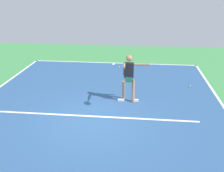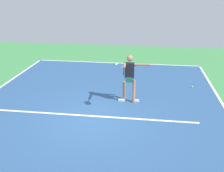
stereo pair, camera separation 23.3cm
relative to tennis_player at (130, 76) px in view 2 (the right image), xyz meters
The scene contains 8 objects.
ground_plane 2.17m from the tennis_player, 55.75° to the left, with size 22.49×22.49×0.00m, color #428E4C.
court_surface 2.17m from the tennis_player, 55.75° to the left, with size 9.16×13.46×0.00m, color #2D5484.
court_line_baseline_near 5.32m from the tennis_player, 78.19° to the right, with size 9.16×0.10×0.01m, color white.
court_line_service 2.00m from the tennis_player, 51.25° to the left, with size 6.87×0.10×0.01m, color white.
court_line_centre_mark 5.13m from the tennis_player, 77.72° to the right, with size 0.10×0.30×0.01m, color white.
tennis_player is the anchor object (origin of this frame).
tennis_ball_far_corner 3.31m from the tennis_player, 144.75° to the right, with size 0.07×0.07×0.07m, color #C6E53D.
tennis_ball_near_player 4.42m from the tennis_player, 80.69° to the right, with size 0.07×0.07×0.07m, color #C6E53D.
Camera 2 is at (-1.66, 7.41, 4.12)m, focal length 41.86 mm.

